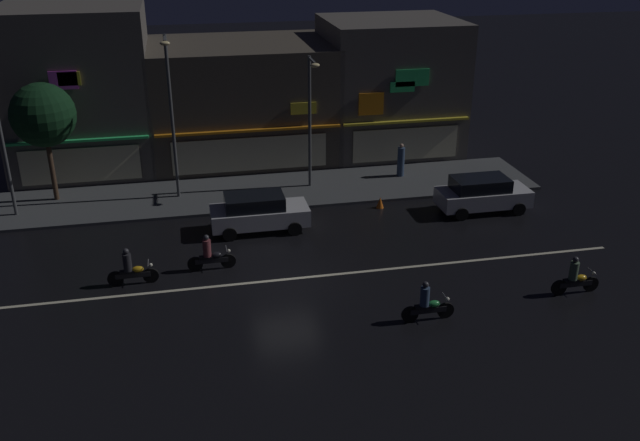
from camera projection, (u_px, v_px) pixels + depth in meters
ground_plane at (286, 280)px, 26.41m from camera, size 140.00×140.00×0.00m
lane_divider_stripe at (286, 279)px, 26.41m from camera, size 27.20×0.16×0.01m
sidewalk_far at (257, 192)px, 34.57m from camera, size 28.63×4.84×0.14m
storefront_left_block at (241, 101)px, 38.91m from camera, size 10.20×7.88×6.47m
storefront_center_block at (389, 86)px, 39.86m from camera, size 7.46×6.93×7.55m
storefront_right_block at (80, 89)px, 36.62m from camera, size 7.32×7.36×8.68m
streetlamp_west at (0, 137)px, 30.07m from camera, size 0.44×1.64×6.39m
streetlamp_mid at (171, 107)px, 31.87m from camera, size 0.44×1.64×7.83m
streetlamp_east at (311, 112)px, 33.45m from camera, size 0.44×1.64×6.60m
pedestrian_on_sidewalk at (401, 161)px, 36.26m from camera, size 0.38×0.38×1.77m
street_tree at (43, 115)px, 31.84m from camera, size 3.00×3.00×5.72m
parked_car_near_kerb at (482, 194)px, 32.25m from camera, size 4.30×1.98×1.67m
parked_car_trailing at (258, 212)px, 30.26m from camera, size 4.30×1.98×1.67m
motorcycle_lead at (575, 278)px, 25.20m from camera, size 1.90×0.60×1.52m
motorcycle_following at (131, 270)px, 25.82m from camera, size 1.90×0.60×1.52m
motorcycle_opposite_lane at (210, 255)px, 26.92m from camera, size 1.90×0.60×1.52m
motorcycle_trailing_far at (427, 304)px, 23.51m from camera, size 1.90×0.60×1.52m
traffic_cone at (380, 202)px, 32.81m from camera, size 0.36×0.36×0.55m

